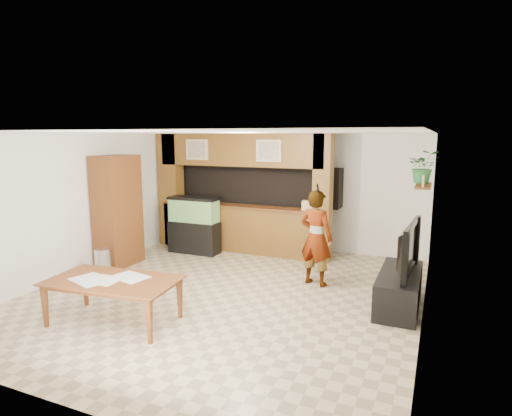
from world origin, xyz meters
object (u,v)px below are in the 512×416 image
at_px(aquarium, 194,226).
at_px(dining_table, 113,302).
at_px(pantry_cabinet, 117,211).
at_px(television, 402,247).
at_px(person, 316,238).

bearing_deg(aquarium, dining_table, -76.57).
relative_size(pantry_cabinet, aquarium, 1.76).
relative_size(pantry_cabinet, dining_table, 1.24).
height_order(television, dining_table, television).
height_order(television, person, person).
relative_size(aquarium, dining_table, 0.70).
bearing_deg(dining_table, person, 45.07).
bearing_deg(person, aquarium, -1.46).
height_order(pantry_cabinet, aquarium, pantry_cabinet).
relative_size(pantry_cabinet, television, 1.62).
bearing_deg(person, dining_table, 67.10).
bearing_deg(person, television, 178.74).
height_order(pantry_cabinet, television, pantry_cabinet).
xyz_separation_m(person, dining_table, (-2.12, -2.64, -0.52)).
relative_size(aquarium, television, 0.92).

